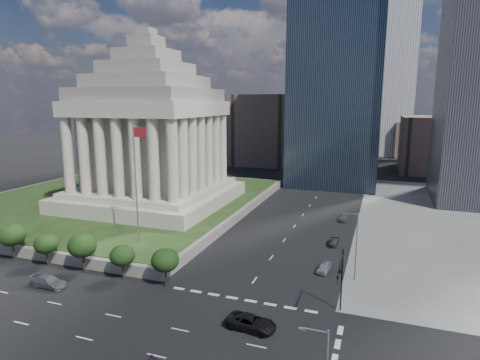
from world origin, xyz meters
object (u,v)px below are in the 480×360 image
at_px(flagpole, 136,176).
at_px(suv_grey, 48,282).
at_px(parked_sedan_near, 324,267).
at_px(traffic_signal_ne, 341,276).
at_px(street_lamp_north, 355,242).
at_px(parked_sedan_mid, 334,242).
at_px(war_memorial, 150,119).
at_px(parked_sedan_far, 343,218).
at_px(pickup_truck, 251,322).

relative_size(flagpole, suv_grey, 3.74).
bearing_deg(parked_sedan_near, traffic_signal_ne, -66.41).
relative_size(street_lamp_north, suv_grey, 1.87).
bearing_deg(parked_sedan_mid, traffic_signal_ne, -79.74).
bearing_deg(war_memorial, street_lamp_north, -25.92).
height_order(traffic_signal_ne, parked_sedan_far, traffic_signal_ne).
height_order(flagpole, parked_sedan_mid, flagpole).
bearing_deg(flagpole, parked_sedan_far, 44.58).
height_order(street_lamp_north, parked_sedan_near, street_lamp_north).
distance_m(pickup_truck, parked_sedan_far, 46.81).
height_order(pickup_truck, parked_sedan_mid, pickup_truck).
xyz_separation_m(pickup_truck, parked_sedan_far, (5.51, 46.49, -0.12)).
relative_size(war_memorial, flagpole, 1.95).
bearing_deg(street_lamp_north, war_memorial, 154.08).
distance_m(war_memorial, suv_grey, 45.35).
bearing_deg(parked_sedan_mid, parked_sedan_near, -87.76).
distance_m(flagpole, street_lamp_north, 35.95).
xyz_separation_m(parked_sedan_near, parked_sedan_far, (0.00, 27.98, -0.02)).
distance_m(suv_grey, parked_sedan_near, 39.58).
xyz_separation_m(suv_grey, parked_sedan_far, (35.23, 46.02, -0.10)).
bearing_deg(traffic_signal_ne, parked_sedan_near, 105.41).
bearing_deg(suv_grey, traffic_signal_ne, -80.26).
relative_size(street_lamp_north, parked_sedan_far, 2.52).
height_order(war_memorial, traffic_signal_ne, war_memorial).
xyz_separation_m(traffic_signal_ne, parked_sedan_far, (-3.50, 40.68, -4.58)).
height_order(suv_grey, parked_sedan_near, suv_grey).
bearing_deg(parked_sedan_far, war_memorial, -164.04).
height_order(traffic_signal_ne, parked_sedan_mid, traffic_signal_ne).
relative_size(flagpole, traffic_signal_ne, 2.50).
height_order(street_lamp_north, parked_sedan_far, street_lamp_north).
relative_size(flagpole, parked_sedan_mid, 5.39).
distance_m(war_memorial, traffic_signal_ne, 60.00).
bearing_deg(parked_sedan_near, parked_sedan_mid, 98.18).
bearing_deg(traffic_signal_ne, pickup_truck, -147.22).
xyz_separation_m(traffic_signal_ne, suv_grey, (-38.73, -5.33, -4.47)).
distance_m(street_lamp_north, suv_grey, 43.19).
relative_size(flagpole, pickup_truck, 3.48).
xyz_separation_m(traffic_signal_ne, parked_sedan_mid, (-3.50, 24.84, -4.64)).
bearing_deg(parked_sedan_near, pickup_truck, -98.41).
bearing_deg(flagpole, traffic_signal_ne, -16.71).
height_order(flagpole, pickup_truck, flagpole).
distance_m(suv_grey, parked_sedan_far, 57.96).
xyz_separation_m(street_lamp_north, parked_sedan_far, (-4.33, 29.38, -4.99)).
height_order(war_memorial, pickup_truck, war_memorial).
distance_m(traffic_signal_ne, parked_sedan_far, 41.09).
bearing_deg(street_lamp_north, parked_sedan_mid, 107.73).
height_order(pickup_truck, suv_grey, pickup_truck).
distance_m(street_lamp_north, parked_sedan_near, 6.73).
bearing_deg(suv_grey, parked_sedan_near, -61.00).
bearing_deg(parked_sedan_far, parked_sedan_mid, -82.48).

